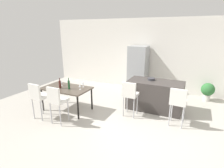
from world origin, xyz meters
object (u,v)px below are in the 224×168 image
at_px(bar_chair_middle, 178,101).
at_px(wine_glass_far, 80,85).
at_px(kitchen_island, 155,95).
at_px(dining_chair_near, 38,95).
at_px(wine_bottle_left, 69,85).
at_px(wine_glass_right, 61,82).
at_px(refrigerator, 138,69).
at_px(wine_bottle_inner, 60,84).
at_px(fruit_bowl, 151,79).
at_px(potted_plant, 208,90).
at_px(wine_glass_middle, 83,83).
at_px(dining_table, 66,90).
at_px(dining_chair_far, 57,99).
at_px(bar_chair_left, 130,94).

distance_m(bar_chair_middle, wine_glass_far, 2.77).
relative_size(kitchen_island, bar_chair_middle, 1.59).
xyz_separation_m(kitchen_island, dining_chair_near, (-2.80, -2.03, 0.24)).
xyz_separation_m(kitchen_island, wine_bottle_left, (-2.30, -1.31, 0.41)).
relative_size(wine_glass_right, refrigerator, 0.09).
relative_size(wine_bottle_inner, wine_glass_far, 1.84).
xyz_separation_m(wine_bottle_inner, refrigerator, (1.54, 2.89, 0.06)).
bearing_deg(refrigerator, fruit_bowl, -58.57).
height_order(wine_glass_far, refrigerator, refrigerator).
relative_size(fruit_bowl, potted_plant, 0.35).
bearing_deg(wine_glass_far, potted_plant, 37.66).
bearing_deg(bar_chair_middle, dining_chair_near, -160.83).
distance_m(fruit_bowl, potted_plant, 2.30).
distance_m(refrigerator, potted_plant, 2.65).
height_order(wine_glass_middle, wine_glass_right, same).
relative_size(dining_table, wine_glass_right, 8.43).
bearing_deg(dining_chair_far, wine_bottle_left, 102.97).
xyz_separation_m(kitchen_island, refrigerator, (-1.05, 1.52, 0.46)).
height_order(bar_chair_left, dining_chair_far, same).
distance_m(wine_glass_middle, wine_glass_right, 0.71).
height_order(dining_chair_near, fruit_bowl, dining_chair_near).
bearing_deg(potted_plant, bar_chair_left, -132.15).
xyz_separation_m(kitchen_island, bar_chair_left, (-0.55, -0.80, 0.24)).
relative_size(bar_chair_middle, wine_bottle_inner, 3.27).
height_order(wine_bottle_left, refrigerator, refrigerator).
bearing_deg(dining_chair_far, bar_chair_middle, 23.13).
height_order(wine_bottle_left, wine_glass_middle, wine_bottle_left).
height_order(bar_chair_middle, wine_glass_middle, bar_chair_middle).
xyz_separation_m(wine_bottle_inner, wine_glass_far, (0.62, 0.16, -0.00)).
height_order(dining_chair_near, dining_chair_far, same).
bearing_deg(wine_glass_right, wine_glass_far, -4.39).
distance_m(dining_chair_near, potted_plant, 5.61).
height_order(refrigerator, potted_plant, refrigerator).
distance_m(kitchen_island, wine_glass_far, 2.35).
height_order(kitchen_island, wine_bottle_inner, wine_bottle_inner).
height_order(dining_table, dining_chair_near, dining_chair_near).
bearing_deg(kitchen_island, wine_glass_far, -148.66).
bearing_deg(wine_glass_middle, dining_chair_far, -95.55).
bearing_deg(dining_table, wine_bottle_inner, -137.37).
bearing_deg(potted_plant, wine_glass_far, -142.34).
relative_size(bar_chair_middle, wine_glass_middle, 6.03).
relative_size(wine_bottle_inner, wine_glass_middle, 1.84).
distance_m(dining_table, dining_chair_near, 0.86).
height_order(bar_chair_left, refrigerator, refrigerator).
xyz_separation_m(bar_chair_left, dining_chair_near, (-2.25, -1.23, 0.00)).
bearing_deg(potted_plant, dining_chair_far, -136.05).
distance_m(bar_chair_middle, dining_chair_far, 3.14).
xyz_separation_m(refrigerator, potted_plant, (2.59, -0.01, -0.53)).
bearing_deg(wine_glass_far, bar_chair_middle, 8.45).
xyz_separation_m(kitchen_island, wine_glass_far, (-1.98, -1.21, 0.40)).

